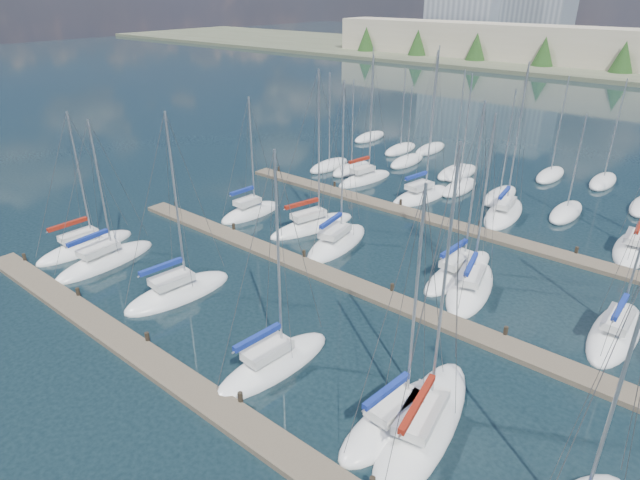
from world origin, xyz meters
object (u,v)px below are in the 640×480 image
Objects in this scene: sailboat_j at (337,242)px; sailboat_p at (504,213)px; sailboat_b at (106,261)px; sailboat_c at (178,292)px; sailboat_d at (273,364)px; sailboat_q at (633,249)px; sailboat_m at (615,332)px; sailboat_l at (470,287)px; sailboat_e at (397,418)px; sailboat_i at (312,226)px; sailboat_a at (86,247)px; sailboat_f at (423,424)px; sailboat_n at (365,179)px; sailboat_o at (421,196)px; sailboat_h at (250,212)px; sailboat_k at (458,272)px.

sailboat_p is at bearing 53.10° from sailboat_j.
sailboat_c is at bearing 1.03° from sailboat_b.
sailboat_d is 0.99× the size of sailboat_c.
sailboat_m reaches higher than sailboat_q.
sailboat_l is 1.13× the size of sailboat_q.
sailboat_d is 1.02× the size of sailboat_e.
sailboat_l reaches higher than sailboat_e.
sailboat_c reaches higher than sailboat_e.
sailboat_l is at bearing 10.22° from sailboat_i.
sailboat_a is (-15.09, -13.58, -0.00)m from sailboat_j.
sailboat_i is 14.44m from sailboat_c.
sailboat_e is (-1.16, -0.50, 0.01)m from sailboat_f.
sailboat_l is at bearing -177.13° from sailboat_m.
sailboat_n is (-19.05, 14.22, 0.02)m from sailboat_l.
sailboat_n is at bearing 104.90° from sailboat_c.
sailboat_o is at bearing 87.94° from sailboat_i.
sailboat_c is at bearing 176.91° from sailboat_d.
sailboat_o is at bearing 147.43° from sailboat_m.
sailboat_f reaches higher than sailboat_a.
sailboat_d is at bearing -36.92° from sailboat_h.
sailboat_q is at bearing 56.90° from sailboat_k.
sailboat_i is 1.24× the size of sailboat_h.
sailboat_l is 1.11× the size of sailboat_m.
sailboat_c is (-3.57, -13.15, -0.00)m from sailboat_j.
sailboat_b is 1.02× the size of sailboat_q.
sailboat_q is at bearing 29.57° from sailboat_h.
sailboat_l is 20.24m from sailboat_c.
sailboat_j reaches higher than sailboat_d.
sailboat_d is 0.91× the size of sailboat_p.
sailboat_c is at bearing -72.90° from sailboat_n.
sailboat_a is 29.35m from sailboat_k.
sailboat_i is at bearing -139.42° from sailboat_p.
sailboat_a is 38.62m from sailboat_m.
sailboat_k reaches higher than sailboat_b.
sailboat_e is at bearing -52.82° from sailboat_o.
sailboat_j is 19.85m from sailboat_e.
sailboat_d is 0.99× the size of sailboat_k.
sailboat_f reaches higher than sailboat_d.
sailboat_o reaches higher than sailboat_p.
sailboat_o reaches higher than sailboat_d.
sailboat_h is (-29.16, -14.24, 0.01)m from sailboat_q.
sailboat_p reaches higher than sailboat_l.
sailboat_e reaches higher than sailboat_h.
sailboat_i reaches higher than sailboat_m.
sailboat_p reaches higher than sailboat_k.
sailboat_f is at bearing -50.51° from sailboat_o.
sailboat_e is (2.79, -13.96, 0.01)m from sailboat_l.
sailboat_l is 9.18m from sailboat_m.
sailboat_n is at bearing -175.67° from sailboat_o.
sailboat_n is (-14.34, 29.05, 0.01)m from sailboat_d.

